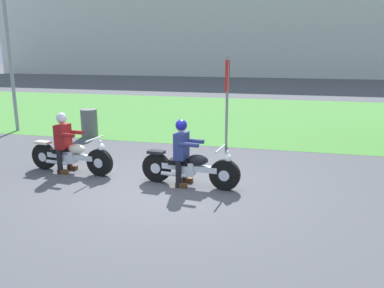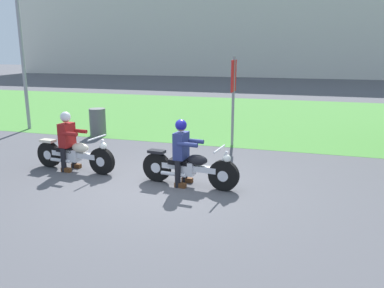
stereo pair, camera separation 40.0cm
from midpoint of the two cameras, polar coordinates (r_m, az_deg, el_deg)
ground at (r=8.02m, az=-5.49°, el=-6.51°), size 120.00×120.00×0.00m
grass_verge at (r=17.24m, az=5.47°, el=4.37°), size 60.00×12.00×0.01m
stadium_facade at (r=46.11m, az=7.01°, el=18.54°), size 57.91×8.00×13.60m
motorcycle_lead at (r=8.01m, az=-1.75°, el=-3.56°), size 2.14×0.66×0.87m
rider_lead at (r=7.96m, az=-2.89°, el=-0.50°), size 0.58×0.49×1.40m
motorcycle_follow at (r=9.37m, az=-18.61°, el=-1.75°), size 2.15×0.66×0.87m
rider_follow at (r=9.38m, az=-19.61°, el=0.87°), size 0.58×0.49×1.39m
streetlight_pole at (r=14.84m, az=-26.24°, el=16.61°), size 0.96×0.20×6.28m
trash_can at (r=13.08m, az=-15.79°, el=2.98°), size 0.53×0.53×0.91m
sign_banner at (r=11.35m, az=4.22°, el=8.38°), size 0.08×0.60×2.60m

